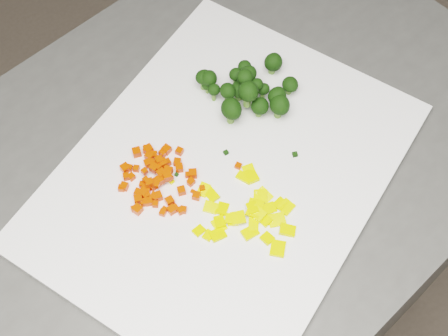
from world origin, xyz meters
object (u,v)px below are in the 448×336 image
cutting_board (224,174)px  pepper_pile (244,211)px  broccoli_pile (245,86)px  carrot_pile (162,175)px  counter_block (218,266)px

cutting_board → pepper_pile: bearing=-95.2°
cutting_board → broccoli_pile: 0.13m
carrot_pile → pepper_pile: 0.12m
pepper_pile → broccoli_pile: broccoli_pile is taller
counter_block → carrot_pile: (-0.08, -0.01, 0.48)m
cutting_board → carrot_pile: (-0.08, 0.03, 0.02)m
carrot_pile → pepper_pile: (0.07, -0.09, -0.01)m
carrot_pile → broccoli_pile: size_ratio=0.83×
counter_block → broccoli_pile: bearing=35.0°
counter_block → carrot_pile: carrot_pile is taller
cutting_board → pepper_pile: pepper_pile is taller
counter_block → pepper_pile: pepper_pile is taller
pepper_pile → cutting_board: bearing=84.8°
pepper_pile → carrot_pile: bearing=127.9°
pepper_pile → broccoli_pile: 0.18m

